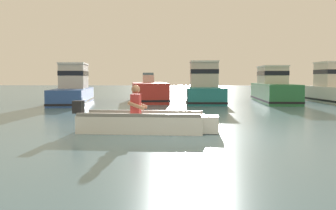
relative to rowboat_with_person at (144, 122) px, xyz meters
name	(u,v)px	position (x,y,z in m)	size (l,w,h in m)	color
ground_plane	(186,134)	(1.04, -0.38, -0.25)	(120.00, 120.00, 0.00)	slate
rowboat_with_person	(144,122)	(0.00, 0.00, 0.00)	(3.72, 1.28, 1.19)	white
moored_boat_blue	(73,88)	(-5.10, 11.32, 0.53)	(2.70, 6.95, 2.15)	#2D519E
moored_boat_red	(149,93)	(-1.21, 12.94, 0.26)	(2.73, 6.02, 1.65)	#B72D28
moored_boat_teal	(204,87)	(1.91, 12.82, 0.58)	(2.06, 6.77, 2.29)	#1E727A
moored_boat_green	(273,88)	(5.77, 12.78, 0.52)	(1.82, 6.86, 2.03)	#287042
moored_boat_white	(336,87)	(9.22, 12.85, 0.57)	(2.49, 4.98, 2.25)	white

